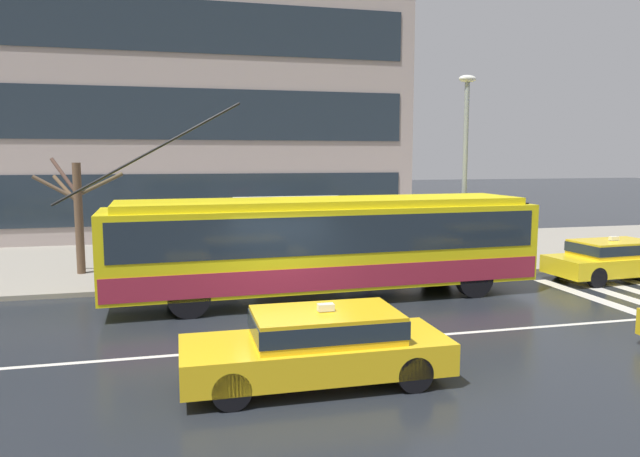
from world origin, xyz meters
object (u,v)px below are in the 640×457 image
object	(u,v)px
pedestrian_at_shelter	(250,239)
pedestrian_walking_past	(369,226)
street_tree_bare	(77,210)
trolleybus	(326,243)
taxi_ahead_of_bus	(616,258)
taxi_oncoming_near	(319,343)
pedestrian_approaching_curb	(288,219)
street_lamp	(465,156)
bus_shelter	(290,215)

from	to	relation	value
pedestrian_at_shelter	pedestrian_walking_past	distance (m)	4.21
street_tree_bare	trolleybus	bearing A→B (deg)	-32.61
trolleybus	taxi_ahead_of_bus	distance (m)	9.58
taxi_oncoming_near	street_tree_bare	size ratio (longest dim) A/B	1.23
trolleybus	pedestrian_at_shelter	distance (m)	4.56
pedestrian_at_shelter	pedestrian_approaching_curb	bearing A→B (deg)	-7.49
street_lamp	street_tree_bare	xyz separation A→B (m)	(-12.34, 2.38, -1.73)
taxi_oncoming_near	street_lamp	world-z (taller)	street_lamp
taxi_ahead_of_bus	pedestrian_at_shelter	distance (m)	11.88
taxi_oncoming_near	pedestrian_approaching_curb	world-z (taller)	pedestrian_approaching_curb
trolleybus	bus_shelter	xyz separation A→B (m)	(-0.35, 3.43, 0.46)
taxi_oncoming_near	street_tree_bare	bearing A→B (deg)	117.28
trolleybus	pedestrian_at_shelter	size ratio (longest dim) A/B	7.70
pedestrian_at_shelter	street_tree_bare	size ratio (longest dim) A/B	0.45
bus_shelter	pedestrian_at_shelter	distance (m)	1.73
trolleybus	pedestrian_approaching_curb	size ratio (longest dim) A/B	6.37
pedestrian_at_shelter	street_lamp	world-z (taller)	street_lamp
taxi_oncoming_near	pedestrian_walking_past	world-z (taller)	pedestrian_walking_past
pedestrian_at_shelter	pedestrian_approaching_curb	size ratio (longest dim) A/B	0.83
pedestrian_approaching_curb	street_tree_bare	distance (m)	6.81
bus_shelter	pedestrian_approaching_curb	distance (m)	0.69
bus_shelter	pedestrian_at_shelter	bearing A→B (deg)	146.13
pedestrian_walking_past	street_lamp	distance (m)	4.00
taxi_oncoming_near	street_tree_bare	distance (m)	11.96
trolleybus	taxi_oncoming_near	xyz separation A→B (m)	(-1.65, -6.01, -0.82)
pedestrian_walking_past	street_tree_bare	distance (m)	9.37
street_lamp	street_tree_bare	distance (m)	12.69
pedestrian_approaching_curb	bus_shelter	bearing A→B (deg)	-93.69
trolleybus	pedestrian_walking_past	xyz separation A→B (m)	(1.93, 2.02, 0.18)
pedestrian_at_shelter	taxi_oncoming_near	bearing A→B (deg)	-90.33
taxi_oncoming_near	pedestrian_approaching_curb	xyz separation A→B (m)	(1.34, 10.11, 1.08)
taxi_ahead_of_bus	street_tree_bare	bearing A→B (deg)	165.12
bus_shelter	street_lamp	xyz separation A→B (m)	(5.61, -1.28, 1.94)
street_tree_bare	pedestrian_walking_past	bearing A→B (deg)	-15.55
bus_shelter	pedestrian_walking_past	bearing A→B (deg)	-31.65
pedestrian_walking_past	pedestrian_approaching_curb	bearing A→B (deg)	137.24
trolleybus	pedestrian_approaching_curb	xyz separation A→B (m)	(-0.30, 4.09, 0.26)
street_tree_bare	taxi_oncoming_near	bearing A→B (deg)	-62.72
street_lamp	bus_shelter	bearing A→B (deg)	167.15
bus_shelter	street_tree_bare	world-z (taller)	street_tree_bare
taxi_ahead_of_bus	pedestrian_walking_past	distance (m)	7.91
taxi_ahead_of_bus	pedestrian_approaching_curb	bearing A→B (deg)	157.99
pedestrian_approaching_curb	taxi_oncoming_near	bearing A→B (deg)	-97.57
pedestrian_approaching_curb	street_lamp	world-z (taller)	street_lamp
pedestrian_at_shelter	street_tree_bare	world-z (taller)	street_tree_bare
street_tree_bare	pedestrian_at_shelter	bearing A→B (deg)	-2.83
pedestrian_approaching_curb	pedestrian_walking_past	world-z (taller)	pedestrian_approaching_curb
pedestrian_approaching_curb	street_tree_bare	bearing A→B (deg)	176.29
taxi_oncoming_near	bus_shelter	xyz separation A→B (m)	(1.30, 9.44, 1.28)
taxi_oncoming_near	street_tree_bare	xyz separation A→B (m)	(-5.44, 10.55, 1.50)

